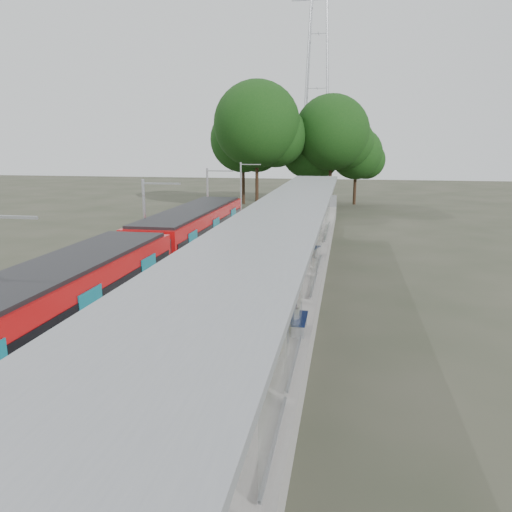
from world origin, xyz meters
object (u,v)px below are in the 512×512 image
Objects in this scene: litter_bin at (293,320)px; bench_far at (297,252)px; bench_near at (297,316)px; info_pillar_near at (231,356)px; info_pillar_far at (291,251)px; bench_mid at (312,247)px; train at (144,265)px.

bench_far is at bearing 94.97° from litter_bin.
info_pillar_near is (-1.36, -3.88, 0.16)m from bench_near.
bench_far is at bearing 101.53° from info_pillar_far.
info_pillar_near is (-0.99, -15.67, 0.19)m from bench_mid.
train is 7.98m from bench_near.
train is 33.01× the size of litter_bin.
bench_mid is (6.63, 7.99, -0.54)m from train.
info_pillar_far is at bearing 96.80° from litter_bin.
train is 16.91× the size of info_pillar_near.
info_pillar_near reaches higher than bench_near.
info_pillar_near is 0.95× the size of info_pillar_far.
litter_bin is at bearing -71.94° from bench_mid.
info_pillar_far is (5.76, 5.50, -0.30)m from train.
bench_near is 0.88× the size of info_pillar_far.
train is 10.39m from bench_mid.
litter_bin is at bearing -29.35° from train.
train reaches higher than info_pillar_far.
bench_far is (-0.67, -1.36, -0.02)m from bench_mid.
train is 18.08× the size of bench_near.
info_pillar_near is at bearing -109.69° from bench_near.
train is at bearing 151.05° from bench_near.
litter_bin is (0.25, -11.85, -0.09)m from bench_mid.
train reaches higher than info_pillar_near.
bench_mid is at bearing 91.19° from litter_bin.
train is at bearing -112.84° from bench_mid.
info_pillar_far is (-0.21, -1.13, 0.26)m from bench_far.
info_pillar_far is at bearing -92.43° from bench_mid.
info_pillar_far is (-0.87, -2.49, 0.23)m from bench_mid.
bench_mid is at bearing 69.47° from info_pillar_near.
litter_bin is at bearing 55.09° from info_pillar_near.
litter_bin is (0.91, -10.49, -0.07)m from bench_far.
info_pillar_near is 4.02m from litter_bin.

